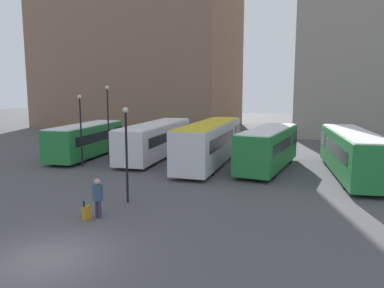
% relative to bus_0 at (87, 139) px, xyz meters
% --- Properties ---
extents(ground_plane, '(160.00, 160.00, 0.00)m').
position_rel_bus_0_xyz_m(ground_plane, '(10.51, -16.99, -1.53)').
color(ground_plane, '#4C4C4F').
extents(building_block_left, '(28.85, 17.23, 29.18)m').
position_rel_bus_0_xyz_m(building_block_left, '(-8.78, 26.31, 13.06)').
color(building_block_left, '#7F604C').
rests_on(building_block_left, ground_plane).
extents(bus_0, '(3.66, 9.64, 2.82)m').
position_rel_bus_0_xyz_m(bus_0, '(0.00, 0.00, 0.00)').
color(bus_0, '#237A38').
rests_on(bus_0, ground_plane).
extents(bus_1, '(3.68, 12.23, 2.93)m').
position_rel_bus_0_xyz_m(bus_1, '(5.57, 2.13, 0.07)').
color(bus_1, silver).
rests_on(bus_1, ground_plane).
extents(bus_2, '(3.22, 12.45, 3.25)m').
position_rel_bus_0_xyz_m(bus_2, '(10.84, 0.85, 0.23)').
color(bus_2, silver).
rests_on(bus_2, ground_plane).
extents(bus_3, '(3.27, 9.40, 2.98)m').
position_rel_bus_0_xyz_m(bus_3, '(15.37, 0.56, 0.08)').
color(bus_3, '#237A38').
rests_on(bus_3, ground_plane).
extents(bus_4, '(4.33, 11.68, 2.99)m').
position_rel_bus_0_xyz_m(bus_4, '(20.99, 0.25, 0.10)').
color(bus_4, '#237A38').
rests_on(bus_4, ground_plane).
extents(traveler, '(0.58, 0.58, 1.82)m').
position_rel_bus_0_xyz_m(traveler, '(9.80, -12.75, -0.45)').
color(traveler, '#382D4C').
rests_on(traveler, ground_plane).
extents(suitcase, '(0.32, 0.44, 0.88)m').
position_rel_bus_0_xyz_m(suitcase, '(9.43, -13.11, -1.22)').
color(suitcase, '#B27A1E').
rests_on(suitcase, ground_plane).
extents(lamp_post_0, '(0.28, 0.28, 5.38)m').
position_rel_bus_0_xyz_m(lamp_post_0, '(2.18, -3.62, 1.65)').
color(lamp_post_0, black).
rests_on(lamp_post_0, ground_plane).
extents(lamp_post_1, '(0.28, 0.28, 6.05)m').
position_rel_bus_0_xyz_m(lamp_post_1, '(3.42, -1.88, 2.00)').
color(lamp_post_1, black).
rests_on(lamp_post_1, ground_plane).
extents(lamp_post_2, '(0.28, 0.28, 4.90)m').
position_rel_bus_0_xyz_m(lamp_post_2, '(9.87, -10.24, 1.40)').
color(lamp_post_2, black).
rests_on(lamp_post_2, ground_plane).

